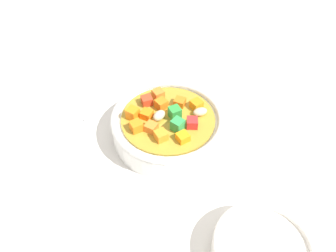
# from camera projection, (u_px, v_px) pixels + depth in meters

# --- Properties ---
(ground_plane) EXTENTS (1.40, 1.40, 0.02)m
(ground_plane) POSITION_uv_depth(u_px,v_px,m) (168.00, 139.00, 0.54)
(ground_plane) COLOR silver
(soup_bowl_main) EXTENTS (0.18, 0.18, 0.06)m
(soup_bowl_main) POSITION_uv_depth(u_px,v_px,m) (168.00, 124.00, 0.51)
(soup_bowl_main) COLOR white
(soup_bowl_main) RESTS_ON ground_plane
(spoon) EXTENTS (0.16, 0.14, 0.01)m
(spoon) POSITION_uv_depth(u_px,v_px,m) (82.00, 121.00, 0.55)
(spoon) COLOR silver
(spoon) RESTS_ON ground_plane
(side_bowl_small) EXTENTS (0.12, 0.12, 0.04)m
(side_bowl_small) POSITION_uv_depth(u_px,v_px,m) (262.00, 252.00, 0.38)
(side_bowl_small) COLOR white
(side_bowl_small) RESTS_ON ground_plane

